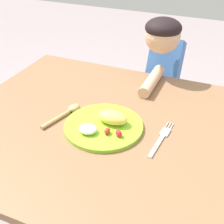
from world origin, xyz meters
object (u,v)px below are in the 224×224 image
at_px(fork, 161,139).
at_px(spoon, 67,112).
at_px(person, 161,96).
at_px(plate, 105,125).

height_order(fork, spoon, spoon).
bearing_deg(person, plate, 83.72).
relative_size(plate, spoon, 1.48).
xyz_separation_m(plate, spoon, (-0.17, 0.02, -0.01)).
relative_size(plate, fork, 1.33).
height_order(plate, fork, plate).
relative_size(fork, spoon, 1.11).
bearing_deg(fork, plate, 99.02).
bearing_deg(person, fork, 103.84).
bearing_deg(fork, person, 18.70).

